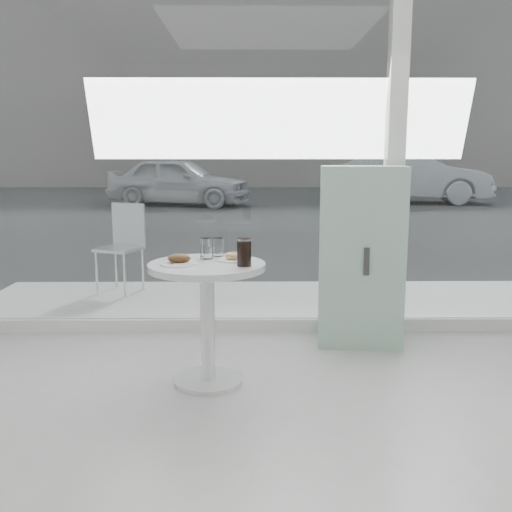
{
  "coord_description": "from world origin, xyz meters",
  "views": [
    {
      "loc": [
        -0.23,
        -1.52,
        1.42
      ],
      "look_at": [
        -0.2,
        1.7,
        0.85
      ],
      "focal_mm": 40.0,
      "sensor_mm": 36.0,
      "label": 1
    }
  ],
  "objects_px": {
    "plate_fritter": "(180,260)",
    "mint_cabinet": "(361,256)",
    "water_tumbler_b": "(218,248)",
    "cola_glass": "(244,253)",
    "patio_chair": "(123,242)",
    "main_table": "(207,298)",
    "car_white": "(179,181)",
    "car_silver": "(407,177)",
    "plate_donut": "(234,258)",
    "water_tumbler_a": "(206,250)"
  },
  "relations": [
    {
      "from": "plate_fritter",
      "to": "mint_cabinet",
      "type": "bearing_deg",
      "value": 33.57
    },
    {
      "from": "water_tumbler_b",
      "to": "cola_glass",
      "type": "xyz_separation_m",
      "value": [
        0.17,
        -0.34,
        0.03
      ]
    },
    {
      "from": "plate_fritter",
      "to": "cola_glass",
      "type": "xyz_separation_m",
      "value": [
        0.39,
        -0.04,
        0.05
      ]
    },
    {
      "from": "mint_cabinet",
      "to": "patio_chair",
      "type": "relative_size",
      "value": 1.51
    },
    {
      "from": "main_table",
      "to": "car_white",
      "type": "height_order",
      "value": "car_white"
    },
    {
      "from": "plate_fritter",
      "to": "car_silver",
      "type": "bearing_deg",
      "value": 69.53
    },
    {
      "from": "water_tumbler_b",
      "to": "cola_glass",
      "type": "relative_size",
      "value": 0.72
    },
    {
      "from": "car_white",
      "to": "mint_cabinet",
      "type": "bearing_deg",
      "value": -151.41
    },
    {
      "from": "car_silver",
      "to": "cola_glass",
      "type": "bearing_deg",
      "value": 169.22
    },
    {
      "from": "plate_fritter",
      "to": "plate_donut",
      "type": "height_order",
      "value": "plate_fritter"
    },
    {
      "from": "plate_donut",
      "to": "cola_glass",
      "type": "relative_size",
      "value": 1.21
    },
    {
      "from": "car_silver",
      "to": "plate_fritter",
      "type": "distance_m",
      "value": 14.62
    },
    {
      "from": "mint_cabinet",
      "to": "cola_glass",
      "type": "xyz_separation_m",
      "value": [
        -0.87,
        -0.88,
        0.18
      ]
    },
    {
      "from": "cola_glass",
      "to": "mint_cabinet",
      "type": "bearing_deg",
      "value": 45.27
    },
    {
      "from": "plate_fritter",
      "to": "water_tumbler_b",
      "type": "distance_m",
      "value": 0.37
    },
    {
      "from": "mint_cabinet",
      "to": "water_tumbler_b",
      "type": "relative_size",
      "value": 11.28
    },
    {
      "from": "mint_cabinet",
      "to": "patio_chair",
      "type": "bearing_deg",
      "value": 151.07
    },
    {
      "from": "patio_chair",
      "to": "car_silver",
      "type": "distance_m",
      "value": 12.83
    },
    {
      "from": "car_white",
      "to": "car_silver",
      "type": "xyz_separation_m",
      "value": [
        6.7,
        0.79,
        0.09
      ]
    },
    {
      "from": "car_silver",
      "to": "car_white",
      "type": "bearing_deg",
      "value": 104.91
    },
    {
      "from": "mint_cabinet",
      "to": "car_silver",
      "type": "height_order",
      "value": "car_silver"
    },
    {
      "from": "patio_chair",
      "to": "plate_fritter",
      "type": "xyz_separation_m",
      "value": [
        0.87,
        -2.35,
        0.24
      ]
    },
    {
      "from": "mint_cabinet",
      "to": "plate_fritter",
      "type": "bearing_deg",
      "value": -139.82
    },
    {
      "from": "car_silver",
      "to": "water_tumbler_a",
      "type": "xyz_separation_m",
      "value": [
        -4.97,
        -13.5,
        0.05
      ]
    },
    {
      "from": "plate_fritter",
      "to": "water_tumbler_b",
      "type": "relative_size",
      "value": 1.86
    },
    {
      "from": "car_silver",
      "to": "plate_fritter",
      "type": "height_order",
      "value": "car_silver"
    },
    {
      "from": "mint_cabinet",
      "to": "plate_donut",
      "type": "distance_m",
      "value": 1.18
    },
    {
      "from": "plate_donut",
      "to": "water_tumbler_a",
      "type": "height_order",
      "value": "water_tumbler_a"
    },
    {
      "from": "mint_cabinet",
      "to": "plate_fritter",
      "type": "height_order",
      "value": "mint_cabinet"
    },
    {
      "from": "mint_cabinet",
      "to": "water_tumbler_b",
      "type": "distance_m",
      "value": 1.18
    },
    {
      "from": "car_white",
      "to": "water_tumbler_b",
      "type": "height_order",
      "value": "car_white"
    },
    {
      "from": "plate_donut",
      "to": "cola_glass",
      "type": "height_order",
      "value": "cola_glass"
    },
    {
      "from": "mint_cabinet",
      "to": "car_white",
      "type": "bearing_deg",
      "value": 109.89
    },
    {
      "from": "plate_fritter",
      "to": "cola_glass",
      "type": "height_order",
      "value": "cola_glass"
    },
    {
      "from": "car_white",
      "to": "plate_donut",
      "type": "relative_size",
      "value": 20.21
    },
    {
      "from": "main_table",
      "to": "mint_cabinet",
      "type": "relative_size",
      "value": 0.57
    },
    {
      "from": "mint_cabinet",
      "to": "water_tumbler_a",
      "type": "xyz_separation_m",
      "value": [
        -1.11,
        -0.63,
        0.16
      ]
    },
    {
      "from": "patio_chair",
      "to": "cola_glass",
      "type": "xyz_separation_m",
      "value": [
        1.26,
        -2.39,
        0.29
      ]
    },
    {
      "from": "main_table",
      "to": "plate_fritter",
      "type": "relative_size",
      "value": 3.47
    },
    {
      "from": "main_table",
      "to": "plate_donut",
      "type": "distance_m",
      "value": 0.3
    },
    {
      "from": "car_silver",
      "to": "water_tumbler_a",
      "type": "bearing_deg",
      "value": 167.99
    },
    {
      "from": "mint_cabinet",
      "to": "patio_chair",
      "type": "height_order",
      "value": "mint_cabinet"
    },
    {
      "from": "cola_glass",
      "to": "water_tumbler_b",
      "type": "bearing_deg",
      "value": 117.15
    },
    {
      "from": "mint_cabinet",
      "to": "plate_fritter",
      "type": "relative_size",
      "value": 6.06
    },
    {
      "from": "car_white",
      "to": "cola_glass",
      "type": "bearing_deg",
      "value": -155.98
    },
    {
      "from": "main_table",
      "to": "patio_chair",
      "type": "relative_size",
      "value": 0.87
    },
    {
      "from": "water_tumbler_a",
      "to": "plate_fritter",
      "type": "bearing_deg",
      "value": -125.85
    },
    {
      "from": "car_silver",
      "to": "plate_fritter",
      "type": "xyz_separation_m",
      "value": [
        -5.11,
        -13.7,
        0.02
      ]
    },
    {
      "from": "water_tumbler_a",
      "to": "water_tumbler_b",
      "type": "distance_m",
      "value": 0.12
    },
    {
      "from": "mint_cabinet",
      "to": "car_white",
      "type": "distance_m",
      "value": 12.4
    }
  ]
}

